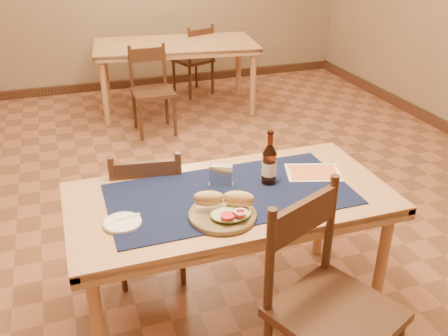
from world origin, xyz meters
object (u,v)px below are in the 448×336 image
object	(u,v)px
sandwich_plate	(225,211)
napkin_holder	(221,176)
chair_main_far	(149,210)
beer_bottle	(269,164)
main_table	(230,209)
back_table	(176,50)
chair_main_near	(327,304)

from	to	relation	value
sandwich_plate	napkin_holder	size ratio (longest dim) A/B	2.42
napkin_holder	chair_main_far	bearing A→B (deg)	132.79
sandwich_plate	beer_bottle	distance (m)	0.41
napkin_holder	main_table	bearing A→B (deg)	-82.58
chair_main_far	napkin_holder	size ratio (longest dim) A/B	6.76
chair_main_far	sandwich_plate	distance (m)	0.77
main_table	beer_bottle	world-z (taller)	beer_bottle
main_table	back_table	distance (m)	3.35
main_table	beer_bottle	xyz separation A→B (m)	(0.22, 0.05, 0.19)
chair_main_far	napkin_holder	distance (m)	0.59
main_table	chair_main_far	bearing A→B (deg)	126.59
main_table	sandwich_plate	bearing A→B (deg)	-116.63
main_table	chair_main_far	world-z (taller)	chair_main_far
chair_main_far	chair_main_near	xyz separation A→B (m)	(0.55, -1.09, 0.06)
sandwich_plate	napkin_holder	distance (m)	0.31
beer_bottle	napkin_holder	xyz separation A→B (m)	(-0.24, 0.06, -0.05)
main_table	sandwich_plate	xyz separation A→B (m)	(-0.10, -0.19, 0.12)
chair_main_far	beer_bottle	world-z (taller)	beer_bottle
main_table	napkin_holder	size ratio (longest dim) A/B	12.31
main_table	chair_main_near	xyz separation A→B (m)	(0.21, -0.63, -0.15)
main_table	beer_bottle	distance (m)	0.30
back_table	chair_main_far	size ratio (longest dim) A/B	2.09
chair_main_near	main_table	bearing A→B (deg)	108.77
sandwich_plate	napkin_holder	bearing A→B (deg)	74.42
chair_main_far	sandwich_plate	size ratio (longest dim) A/B	2.80
beer_bottle	sandwich_plate	bearing A→B (deg)	-143.34
beer_bottle	napkin_holder	size ratio (longest dim) A/B	2.19
main_table	napkin_holder	distance (m)	0.18
back_table	napkin_holder	xyz separation A→B (m)	(-0.55, -3.20, 0.14)
main_table	napkin_holder	bearing A→B (deg)	97.42
sandwich_plate	chair_main_far	bearing A→B (deg)	110.43
chair_main_far	sandwich_plate	bearing A→B (deg)	-69.57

